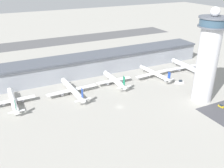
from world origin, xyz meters
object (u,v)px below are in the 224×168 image
(airplane_gate_bravo, at_px, (13,100))
(service_truck_catering, at_px, (207,78))
(control_tower, at_px, (208,57))
(airplane_gate_echo, at_px, (154,73))
(airplane_gate_delta, at_px, (114,80))
(service_truck_baggage, at_px, (180,82))
(car_black_suv, at_px, (221,106))
(airplane_gate_foxtrot, at_px, (187,67))
(airplane_gate_charlie, at_px, (72,90))

(airplane_gate_bravo, distance_m, service_truck_catering, 163.02)
(control_tower, distance_m, airplane_gate_echo, 59.10)
(airplane_gate_delta, relative_size, service_truck_baggage, 4.39)
(airplane_gate_echo, xyz_separation_m, service_truck_catering, (40.30, -23.84, -3.38))
(airplane_gate_echo, bearing_deg, car_black_suv, -80.27)
(airplane_gate_foxtrot, bearing_deg, airplane_gate_delta, 178.40)
(service_truck_catering, height_order, service_truck_baggage, service_truck_baggage)
(airplane_gate_foxtrot, distance_m, service_truck_baggage, 33.53)
(airplane_gate_foxtrot, height_order, service_truck_baggage, airplane_gate_foxtrot)
(airplane_gate_bravo, height_order, airplane_gate_foxtrot, airplane_gate_foxtrot)
(airplane_gate_echo, height_order, service_truck_baggage, airplane_gate_echo)
(airplane_gate_bravo, height_order, airplane_gate_delta, airplane_gate_delta)
(airplane_gate_bravo, bearing_deg, service_truck_baggage, -10.03)
(control_tower, relative_size, airplane_gate_foxtrot, 1.61)
(control_tower, xyz_separation_m, service_truck_catering, (33.71, 27.28, -32.30))
(service_truck_baggage, bearing_deg, airplane_gate_delta, 155.72)
(service_truck_baggage, bearing_deg, car_black_suv, -90.99)
(airplane_gate_charlie, xyz_separation_m, service_truck_catering, (117.33, -23.77, -3.37))
(airplane_gate_bravo, bearing_deg, airplane_gate_delta, -0.23)
(airplane_gate_charlie, height_order, car_black_suv, airplane_gate_charlie)
(airplane_gate_foxtrot, xyz_separation_m, service_truck_baggage, (-25.97, -20.97, -3.18))
(control_tower, distance_m, airplane_gate_foxtrot, 66.87)
(airplane_gate_foxtrot, xyz_separation_m, car_black_suv, (-26.75, -66.14, -3.62))
(airplane_gate_charlie, relative_size, airplane_gate_echo, 1.07)
(airplane_gate_charlie, relative_size, service_truck_baggage, 5.25)
(airplane_gate_charlie, xyz_separation_m, airplane_gate_echo, (77.03, 0.07, 0.02))
(airplane_gate_delta, distance_m, airplane_gate_echo, 39.28)
(service_truck_catering, bearing_deg, airplane_gate_foxtrot, 95.36)
(control_tower, distance_m, service_truck_baggage, 44.61)
(service_truck_catering, relative_size, service_truck_baggage, 1.06)
(airplane_gate_delta, relative_size, airplane_gate_foxtrot, 0.85)
(airplane_gate_charlie, xyz_separation_m, airplane_gate_delta, (37.83, 2.53, -0.08))
(airplane_gate_delta, xyz_separation_m, service_truck_baggage, (51.26, -23.13, -3.12))
(airplane_gate_foxtrot, relative_size, service_truck_catering, 4.84)
(airplane_gate_charlie, bearing_deg, airplane_gate_delta, 3.83)
(airplane_gate_charlie, height_order, service_truck_catering, airplane_gate_charlie)
(airplane_gate_bravo, xyz_separation_m, car_black_suv, (131.79, -68.63, -3.26))
(service_truck_catering, bearing_deg, service_truck_baggage, 173.59)
(airplane_gate_echo, distance_m, service_truck_catering, 46.95)
(car_black_suv, bearing_deg, control_tower, 107.72)
(car_black_suv, bearing_deg, airplane_gate_echo, 99.73)
(airplane_gate_foxtrot, bearing_deg, car_black_suv, -112.02)
(car_black_suv, bearing_deg, airplane_gate_bravo, 152.49)
(control_tower, distance_m, car_black_suv, 36.05)
(airplane_gate_delta, distance_m, airplane_gate_foxtrot, 77.26)
(service_truck_baggage, bearing_deg, airplane_gate_echo, 120.27)
(control_tower, bearing_deg, service_truck_catering, 38.98)
(service_truck_baggage, distance_m, car_black_suv, 45.18)
(airplane_gate_bravo, relative_size, airplane_gate_echo, 0.96)
(airplane_gate_foxtrot, xyz_separation_m, service_truck_catering, (2.26, -24.14, -3.35))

